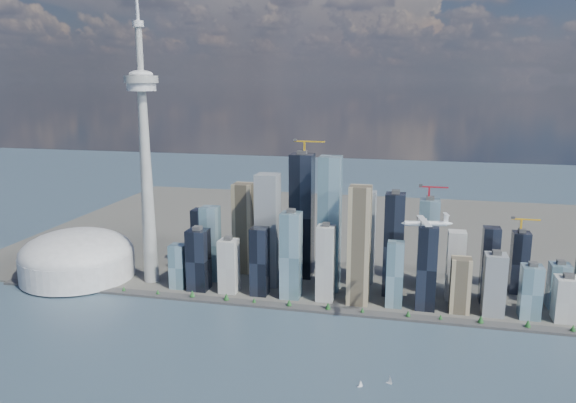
% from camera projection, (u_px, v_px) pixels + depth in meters
% --- Properties ---
extents(ground, '(4000.00, 4000.00, 0.00)m').
position_uv_depth(ground, '(271.00, 395.00, 643.32)').
color(ground, '#2E4551').
rests_on(ground, ground).
extents(seawall, '(1100.00, 22.00, 4.00)m').
position_uv_depth(seawall, '(311.00, 309.00, 881.09)').
color(seawall, '#383838').
rests_on(seawall, ground).
extents(land, '(1400.00, 900.00, 3.00)m').
position_uv_depth(land, '(346.00, 234.00, 1309.96)').
color(land, '#4C4C47').
rests_on(land, ground).
extents(shoreline_trees, '(960.53, 7.20, 8.80)m').
position_uv_depth(shoreline_trees, '(311.00, 305.00, 879.65)').
color(shoreline_trees, '#3F2D1E').
rests_on(shoreline_trees, seawall).
extents(skyscraper_cluster, '(736.00, 142.00, 250.42)m').
position_uv_depth(skyscraper_cluster, '(356.00, 249.00, 934.83)').
color(skyscraper_cluster, black).
rests_on(skyscraper_cluster, land).
extents(needle_tower, '(56.00, 56.00, 550.50)m').
position_uv_depth(needle_tower, '(145.00, 151.00, 953.66)').
color(needle_tower, gray).
rests_on(needle_tower, land).
extents(dome_stadium, '(200.00, 200.00, 86.00)m').
position_uv_depth(dome_stadium, '(77.00, 257.00, 1016.22)').
color(dome_stadium, '#B9B9B9').
rests_on(dome_stadium, land).
extents(airplane, '(67.80, 60.27, 16.59)m').
position_uv_depth(airplane, '(427.00, 223.00, 742.13)').
color(airplane, white).
rests_on(airplane, ground).
extents(sailboat_west, '(6.33, 3.98, 9.09)m').
position_uv_depth(sailboat_west, '(360.00, 385.00, 660.54)').
color(sailboat_west, white).
rests_on(sailboat_west, ground).
extents(sailboat_east, '(7.56, 4.53, 10.76)m').
position_uv_depth(sailboat_east, '(390.00, 381.00, 667.04)').
color(sailboat_east, white).
rests_on(sailboat_east, ground).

